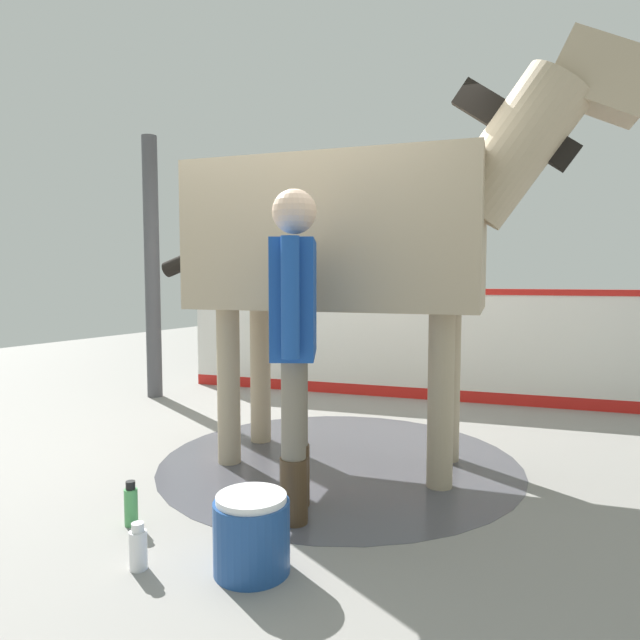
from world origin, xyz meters
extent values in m
cube|color=gray|center=(0.00, 0.00, -0.01)|extent=(16.00, 16.00, 0.02)
cylinder|color=#4C4C54|center=(0.06, -0.28, 0.00)|extent=(2.52, 2.52, 0.00)
cube|color=white|center=(2.23, 0.18, 0.56)|extent=(1.06, 4.75, 1.12)
cube|color=red|center=(2.23, 0.18, 1.15)|extent=(1.09, 4.76, 0.06)
cube|color=red|center=(2.23, 0.18, 0.06)|extent=(1.07, 4.75, 0.12)
cylinder|color=#4C4C51|center=(0.93, 2.47, 1.39)|extent=(0.16, 0.16, 2.79)
cube|color=tan|center=(0.06, -0.28, 1.58)|extent=(1.35, 2.07, 0.97)
cylinder|color=tan|center=(0.48, -0.94, 0.55)|extent=(0.16, 0.16, 1.09)
cylinder|color=tan|center=(-0.05, -1.05, 0.55)|extent=(0.16, 0.16, 1.09)
cylinder|color=tan|center=(0.18, 0.49, 0.55)|extent=(0.16, 0.16, 1.09)
cylinder|color=tan|center=(-0.35, 0.38, 0.55)|extent=(0.16, 0.16, 1.09)
cylinder|color=tan|center=(0.30, -1.38, 2.10)|extent=(0.61, 0.95, 0.99)
cube|color=black|center=(0.30, -1.38, 2.24)|extent=(0.22, 0.77, 0.61)
cube|color=tan|center=(0.40, -1.85, 2.47)|extent=(0.41, 0.69, 0.56)
cylinder|color=black|center=(-0.15, 0.75, 1.48)|extent=(0.26, 0.71, 0.35)
cylinder|color=#47331E|center=(-0.93, -0.54, 0.18)|extent=(0.15, 0.15, 0.35)
cylinder|color=slate|center=(-0.93, -0.54, 0.62)|extent=(0.13, 0.13, 0.53)
cylinder|color=#47331E|center=(-0.73, -0.43, 0.18)|extent=(0.15, 0.15, 0.35)
cylinder|color=slate|center=(-0.73, -0.43, 0.62)|extent=(0.13, 0.13, 0.53)
cube|color=#19479E|center=(-0.83, -0.48, 1.19)|extent=(0.56, 0.44, 0.62)
cylinder|color=#19479E|center=(-1.10, -0.63, 1.21)|extent=(0.09, 0.09, 0.59)
cylinder|color=#19479E|center=(-0.56, -0.33, 1.21)|extent=(0.09, 0.09, 0.59)
sphere|color=beige|center=(-0.83, -0.48, 1.65)|extent=(0.24, 0.24, 0.24)
cylinder|color=#1E478C|center=(-1.43, -0.64, 0.16)|extent=(0.34, 0.34, 0.32)
cylinder|color=white|center=(-1.43, -0.64, 0.33)|extent=(0.31, 0.31, 0.03)
cylinder|color=white|center=(-1.67, -0.19, 0.09)|extent=(0.08, 0.08, 0.17)
cylinder|color=white|center=(-1.67, -0.19, 0.19)|extent=(0.06, 0.06, 0.04)
cylinder|color=#4CA559|center=(-1.38, 0.19, 0.10)|extent=(0.07, 0.07, 0.19)
cylinder|color=black|center=(-1.38, 0.19, 0.22)|extent=(0.05, 0.05, 0.04)
camera|label=1|loc=(-3.33, -2.09, 1.31)|focal=31.11mm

